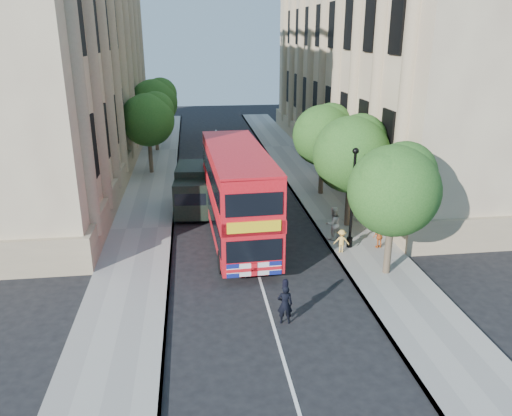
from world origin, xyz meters
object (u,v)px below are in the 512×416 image
object	(u,v)px
lamp_post	(352,203)
police_constable	(285,304)
double_decker_bus	(237,193)
woman_pedestrian	(333,223)
box_van	(193,191)

from	to	relation	value
lamp_post	police_constable	distance (m)	8.01
lamp_post	police_constable	world-z (taller)	lamp_post
lamp_post	double_decker_bus	world-z (taller)	lamp_post
woman_pedestrian	box_van	bearing A→B (deg)	-58.32
box_van	woman_pedestrian	xyz separation A→B (m)	(7.22, -5.56, -0.34)
box_van	police_constable	bearing A→B (deg)	-71.63
lamp_post	woman_pedestrian	distance (m)	1.92
double_decker_bus	box_van	xyz separation A→B (m)	(-2.28, 4.75, -1.30)
police_constable	woman_pedestrian	xyz separation A→B (m)	(3.95, 7.42, 0.22)
double_decker_bus	lamp_post	bearing A→B (deg)	-20.90
box_van	woman_pedestrian	bearing A→B (deg)	-33.40
box_van	double_decker_bus	bearing A→B (deg)	-60.17
police_constable	woman_pedestrian	world-z (taller)	woman_pedestrian
double_decker_bus	police_constable	world-z (taller)	double_decker_bus
double_decker_bus	box_van	size ratio (longest dim) A/B	2.10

